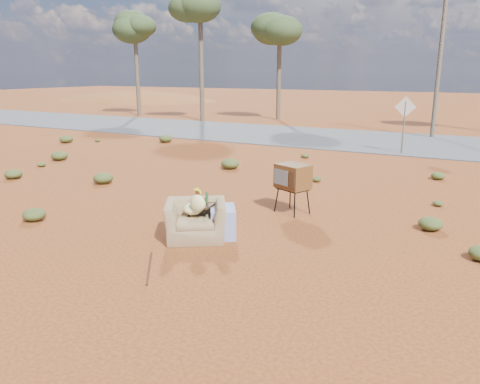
% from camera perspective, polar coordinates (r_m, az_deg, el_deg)
% --- Properties ---
extents(ground, '(140.00, 140.00, 0.00)m').
position_cam_1_polar(ground, '(8.53, -4.85, -6.92)').
color(ground, '#98531E').
rests_on(ground, ground).
extents(highway, '(140.00, 7.00, 0.04)m').
position_cam_1_polar(highway, '(22.30, 16.51, 5.98)').
color(highway, '#565659').
rests_on(highway, ground).
extents(dirt_mound, '(26.00, 18.00, 2.00)m').
position_cam_1_polar(dirt_mound, '(53.31, -12.48, 10.87)').
color(dirt_mound, '#954A24').
rests_on(dirt_mound, ground).
extents(armchair, '(1.44, 1.40, 0.98)m').
position_cam_1_polar(armchair, '(8.94, -4.80, -2.81)').
color(armchair, '#8D724D').
rests_on(armchair, ground).
extents(tv_unit, '(0.85, 0.77, 1.11)m').
position_cam_1_polar(tv_unit, '(10.45, 6.45, 1.81)').
color(tv_unit, black).
rests_on(tv_unit, ground).
extents(side_table, '(0.48, 0.48, 0.89)m').
position_cam_1_polar(side_table, '(9.07, -4.87, -1.28)').
color(side_table, '#362313').
rests_on(side_table, ground).
extents(rusty_bar, '(0.77, 1.07, 0.03)m').
position_cam_1_polar(rusty_bar, '(7.83, -10.99, -9.03)').
color(rusty_bar, '#4A2313').
rests_on(rusty_bar, ground).
extents(road_sign, '(0.78, 0.06, 2.19)m').
position_cam_1_polar(road_sign, '(18.94, 19.43, 8.85)').
color(road_sign, brown).
rests_on(road_sign, ground).
extents(eucalyptus_far_left, '(3.20, 3.20, 7.10)m').
position_cam_1_polar(eucalyptus_far_left, '(34.89, -12.70, 18.86)').
color(eucalyptus_far_left, brown).
rests_on(eucalyptus_far_left, ground).
extents(eucalyptus_left, '(3.20, 3.20, 8.10)m').
position_cam_1_polar(eucalyptus_left, '(30.65, -4.89, 21.63)').
color(eucalyptus_left, brown).
rests_on(eucalyptus_left, ground).
extents(eucalyptus_near_left, '(3.20, 3.20, 6.60)m').
position_cam_1_polar(eucalyptus_near_left, '(31.29, 4.87, 18.78)').
color(eucalyptus_near_left, brown).
rests_on(eucalyptus_near_left, ground).
extents(utility_pole_center, '(1.40, 0.20, 8.00)m').
position_cam_1_polar(utility_pole_center, '(24.29, 23.30, 15.85)').
color(utility_pole_center, brown).
rests_on(utility_pole_center, ground).
extents(scrub_patch, '(17.49, 8.07, 0.33)m').
position_cam_1_polar(scrub_patch, '(12.57, 2.83, 0.84)').
color(scrub_patch, '#4E5826').
rests_on(scrub_patch, ground).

